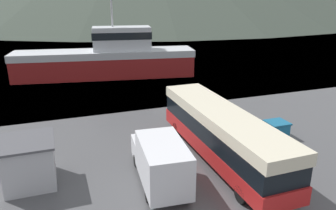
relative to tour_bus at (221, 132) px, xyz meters
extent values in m
plane|color=slate|center=(0.54, 130.01, -1.75)|extent=(240.00, 240.00, 0.00)
cube|color=red|center=(0.00, -0.01, -0.84)|extent=(2.66, 12.08, 0.92)
cube|color=black|center=(0.00, -0.01, 0.15)|extent=(2.60, 11.83, 1.05)
cube|color=beige|center=(0.00, -0.01, 1.00)|extent=(2.66, 12.08, 0.66)
cube|color=black|center=(-0.05, 6.03, -0.03)|extent=(2.26, 0.08, 1.42)
cylinder|color=black|center=(-1.16, 4.20, -1.30)|extent=(0.31, 0.90, 0.90)
cylinder|color=black|center=(1.10, 4.21, -1.30)|extent=(0.31, 0.90, 0.90)
cylinder|color=black|center=(-1.10, -4.24, -1.30)|extent=(0.31, 0.90, 0.90)
cylinder|color=black|center=(1.16, -4.23, -1.30)|extent=(0.31, 0.90, 0.90)
cube|color=silver|center=(-4.26, -1.88, -0.31)|extent=(2.47, 4.17, 2.18)
cube|color=silver|center=(-4.01, 0.97, -0.80)|extent=(2.27, 1.90, 1.20)
cube|color=black|center=(-4.08, 0.14, 0.18)|extent=(1.81, 0.22, 0.76)
cylinder|color=black|center=(-4.98, 0.83, -1.40)|extent=(0.28, 0.72, 0.70)
cylinder|color=black|center=(-3.08, 0.66, -1.40)|extent=(0.28, 0.72, 0.70)
cylinder|color=black|center=(-5.29, -2.70, -1.40)|extent=(0.28, 0.72, 0.70)
cylinder|color=black|center=(-3.39, -2.87, -1.40)|extent=(0.28, 0.72, 0.70)
cube|color=maroon|center=(-3.09, 22.83, -0.17)|extent=(21.05, 7.38, 3.15)
cube|color=silver|center=(-3.09, 22.83, 1.01)|extent=(21.26, 7.45, 0.79)
cube|color=silver|center=(-1.06, 22.49, 2.74)|extent=(6.99, 3.87, 2.67)
cube|color=black|center=(-1.06, 22.49, 3.14)|extent=(7.13, 3.98, 0.80)
cylinder|color=#B2B2B7|center=(-2.03, 22.65, 6.60)|extent=(0.20, 0.20, 5.04)
cube|color=teal|center=(5.20, 1.50, -1.24)|extent=(1.32, 1.24, 1.02)
cube|color=#1A5F86|center=(5.20, 1.50, -0.67)|extent=(1.45, 1.36, 0.11)
cube|color=#B2B2B7|center=(-10.63, 0.94, -0.57)|extent=(2.45, 2.63, 2.35)
cube|color=#4C4C51|center=(-10.63, 0.94, 0.66)|extent=(2.69, 2.89, 0.12)
camera|label=1|loc=(-8.89, -15.67, 7.79)|focal=35.00mm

